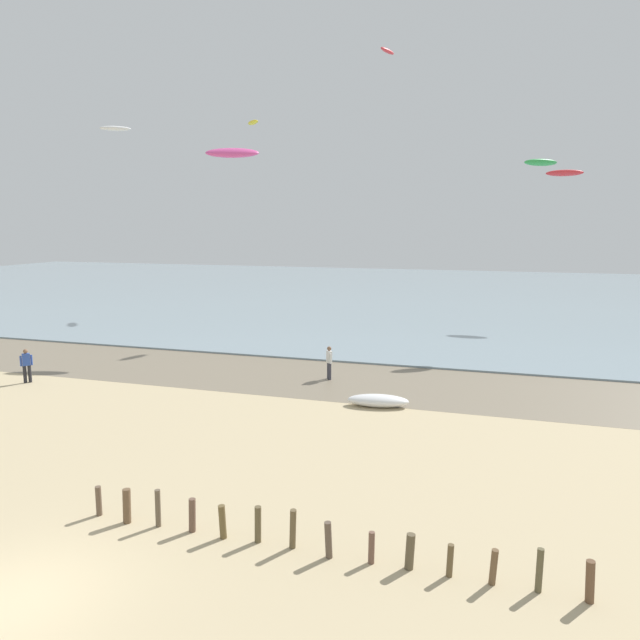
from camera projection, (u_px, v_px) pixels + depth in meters
ground_plane at (12, 602)px, 11.96m from camera, size 160.00×160.00×0.00m
wet_sand_strip at (301, 377)px, 29.73m from camera, size 120.00×7.30×0.01m
sea at (408, 293)px, 66.22m from camera, size 160.00×70.00×0.10m
groyne_near at (303, 534)px, 13.76m from camera, size 12.34×0.35×1.03m
person_by_waterline at (27, 365)px, 28.49m from camera, size 0.42×0.44×1.71m
person_left_flank at (329, 362)px, 29.12m from camera, size 0.38×0.50×1.71m
grounded_kite at (378, 401)px, 24.82m from camera, size 2.75×1.30×0.53m
kite_aloft_1 at (115, 128)px, 35.52m from camera, size 1.92×1.46×0.32m
kite_aloft_2 at (253, 122)px, 52.48m from camera, size 1.91×2.05×0.35m
kite_aloft_3 at (565, 173)px, 45.23m from camera, size 2.82×1.06×0.64m
kite_aloft_5 at (232, 153)px, 36.07m from camera, size 3.58×2.17×0.92m
kite_aloft_7 at (387, 51)px, 43.68m from camera, size 1.21×2.01×0.53m
kite_aloft_8 at (541, 162)px, 36.40m from camera, size 2.45×2.00×0.55m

